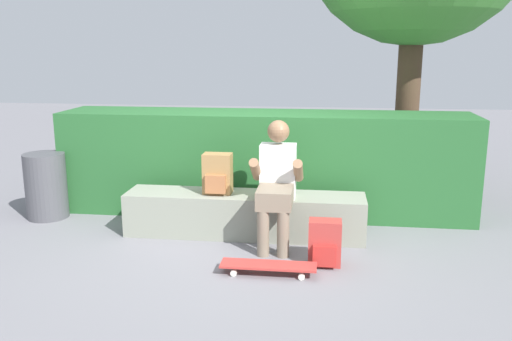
% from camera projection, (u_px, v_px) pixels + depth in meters
% --- Properties ---
extents(ground_plane, '(24.00, 24.00, 0.00)m').
position_uv_depth(ground_plane, '(240.00, 246.00, 5.15)').
color(ground_plane, slate).
extents(bench_main, '(2.38, 0.47, 0.43)m').
position_uv_depth(bench_main, '(245.00, 214.00, 5.41)').
color(bench_main, gray).
rests_on(bench_main, ground).
extents(person_skater, '(0.49, 0.62, 1.18)m').
position_uv_depth(person_skater, '(277.00, 180.00, 5.07)').
color(person_skater, white).
rests_on(person_skater, ground).
extents(skateboard_near_person, '(0.80, 0.20, 0.09)m').
position_uv_depth(skateboard_near_person, '(268.00, 266.00, 4.50)').
color(skateboard_near_person, '#BC3833').
rests_on(skateboard_near_person, ground).
extents(backpack_on_bench, '(0.28, 0.23, 0.40)m').
position_uv_depth(backpack_on_bench, '(217.00, 174.00, 5.35)').
color(backpack_on_bench, '#A37A47').
rests_on(backpack_on_bench, bench_main).
extents(backpack_on_ground, '(0.28, 0.23, 0.40)m').
position_uv_depth(backpack_on_ground, '(325.00, 244.00, 4.67)').
color(backpack_on_ground, '#B23833').
rests_on(backpack_on_ground, ground).
extents(hedge_row, '(4.56, 0.79, 1.13)m').
position_uv_depth(hedge_row, '(264.00, 163.00, 6.13)').
color(hedge_row, '#27602D').
rests_on(hedge_row, ground).
extents(trash_bin, '(0.44, 0.44, 0.72)m').
position_uv_depth(trash_bin, '(46.00, 186.00, 5.94)').
color(trash_bin, '#4C4C51').
rests_on(trash_bin, ground).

